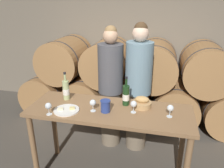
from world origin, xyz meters
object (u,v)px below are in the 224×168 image
tasting_table (109,120)px  wine_glass_center (134,104)px  wine_bottle_red (126,95)px  wine_glass_right (170,108)px  cheese_plate (66,110)px  wine_bottle_white (66,90)px  person_left (111,88)px  bread_basket (142,103)px  wine_glass_far_left (48,106)px  person_right (138,89)px  wine_glass_left (93,103)px  blue_crock (105,106)px

tasting_table → wine_glass_center: (0.27, -0.01, 0.23)m
tasting_table → wine_bottle_red: size_ratio=5.31×
wine_glass_right → wine_bottle_red: bearing=160.9°
tasting_table → cheese_plate: (-0.45, -0.14, 0.15)m
wine_bottle_white → tasting_table: bearing=-13.6°
wine_glass_right → person_left: bearing=137.9°
bread_basket → wine_glass_far_left: 1.01m
wine_bottle_white → wine_glass_right: bearing=-7.4°
wine_glass_center → wine_bottle_white: bearing=169.9°
wine_bottle_white → cheese_plate: (0.12, -0.28, -0.11)m
person_right → wine_glass_far_left: (-0.82, -0.96, 0.12)m
wine_bottle_white → cheese_plate: bearing=-66.5°
wine_glass_left → wine_bottle_white: bearing=151.7°
person_right → wine_glass_left: 0.89m
wine_glass_far_left → wine_glass_right: 1.26m
person_left → wine_glass_left: size_ratio=13.19×
wine_bottle_white → wine_glass_right: size_ratio=2.54×
wine_glass_far_left → wine_glass_right: size_ratio=1.00×
person_right → blue_crock: bearing=-108.8°
blue_crock → wine_glass_center: wine_glass_center is taller
person_left → wine_glass_left: person_left is taller
person_left → person_right: bearing=0.0°
bread_basket → wine_glass_left: bearing=-156.6°
person_left → bread_basket: 0.76m
tasting_table → wine_glass_right: wine_glass_right is taller
cheese_plate → wine_glass_right: bearing=6.3°
cheese_plate → tasting_table: bearing=17.4°
person_left → cheese_plate: bearing=-109.2°
person_right → wine_bottle_white: bearing=-144.8°
wine_bottle_red → wine_glass_center: wine_bottle_red is taller
cheese_plate → wine_bottle_red: bearing=25.6°
tasting_table → wine_glass_far_left: (-0.59, -0.26, 0.23)m
person_right → wine_glass_center: 0.73m
wine_bottle_red → wine_glass_right: 0.52m
blue_crock → person_left: bearing=99.4°
wine_glass_center → person_right: bearing=92.7°
bread_basket → wine_bottle_white: bearing=-179.9°
blue_crock → cheese_plate: blue_crock is taller
blue_crock → wine_glass_far_left: (-0.56, -0.19, 0.02)m
person_left → wine_bottle_red: 0.66m
person_right → cheese_plate: (-0.68, -0.84, 0.03)m
person_right → wine_glass_right: (0.41, -0.72, 0.12)m
person_left → wine_glass_center: (0.42, -0.72, 0.14)m
cheese_plate → wine_glass_right: 1.10m
wine_bottle_white → wine_glass_left: bearing=-28.3°
wine_glass_center → cheese_plate: bearing=-169.8°
person_left → bread_basket: bearing=-48.7°
wine_glass_left → bread_basket: bearing=23.4°
wine_bottle_red → blue_crock: bearing=-130.9°
wine_glass_far_left → person_left: bearing=65.6°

